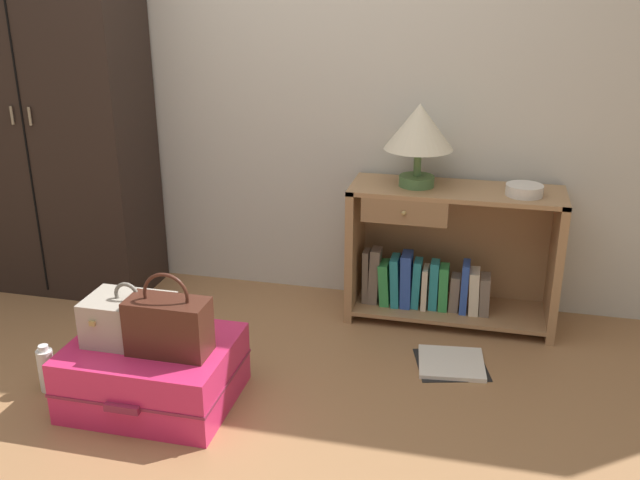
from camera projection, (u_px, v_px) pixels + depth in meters
The scene contains 11 objects.
ground_plane at pixel (187, 438), 2.70m from camera, with size 9.00×9.00×0.00m, color #9E7047.
back_wall at pixel (289, 48), 3.60m from camera, with size 6.40×0.10×2.60m, color beige.
wardrobe at pixel (49, 107), 3.71m from camera, with size 0.99×0.47×1.99m.
bookshelf at pixel (444, 258), 3.54m from camera, with size 1.02×0.37×0.69m.
table_lamp at pixel (419, 130), 3.33m from camera, with size 0.33×0.33×0.40m.
bowl at pixel (524, 190), 3.28m from camera, with size 0.17×0.17×0.05m, color silver.
suitcase_large at pixel (154, 372), 2.89m from camera, with size 0.66×0.54×0.27m.
train_case at pixel (129, 320), 2.83m from camera, with size 0.33×0.24×0.26m.
handbag at pixel (168, 325), 2.74m from camera, with size 0.32×0.15×0.34m.
bottle at pixel (47, 369), 2.98m from camera, with size 0.07×0.07×0.21m.
open_book_on_floor at pixel (451, 363), 3.20m from camera, with size 0.37×0.36×0.02m.
Camera 1 is at (1.02, -2.08, 1.66)m, focal length 39.81 mm.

